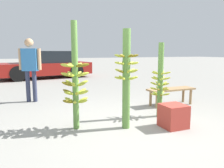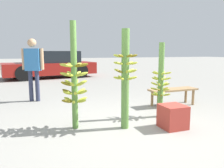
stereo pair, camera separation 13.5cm
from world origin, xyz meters
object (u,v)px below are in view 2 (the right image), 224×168
object	(u,v)px
banana_stalk_left	(74,79)
banana_stalk_center	(125,78)
banana_stalk_right	(161,81)
parked_car	(51,65)
vendor_person	(33,64)
market_bench	(173,92)
produce_crate	(173,117)

from	to	relation	value
banana_stalk_left	banana_stalk_center	world-z (taller)	banana_stalk_left
banana_stalk_right	parked_car	distance (m)	7.64
banana_stalk_center	parked_car	bearing A→B (deg)	93.69
vendor_person	parked_car	bearing A→B (deg)	-75.54
vendor_person	parked_car	xyz separation A→B (m)	(0.86, 5.20, -0.33)
banana_stalk_right	parked_car	size ratio (longest dim) A/B	0.32
banana_stalk_center	vendor_person	distance (m)	2.99
banana_stalk_center	banana_stalk_right	bearing A→B (deg)	21.24
banana_stalk_center	market_bench	xyz separation A→B (m)	(1.69, 1.02, -0.51)
banana_stalk_left	banana_stalk_center	size ratio (longest dim) A/B	1.07
banana_stalk_center	market_bench	size ratio (longest dim) A/B	1.36
vendor_person	parked_car	distance (m)	5.28
vendor_person	produce_crate	size ratio (longest dim) A/B	4.08
parked_car	banana_stalk_right	bearing A→B (deg)	-177.51
banana_stalk_left	banana_stalk_right	size ratio (longest dim) A/B	1.21
banana_stalk_center	banana_stalk_right	xyz separation A→B (m)	(0.90, 0.35, -0.14)
banana_stalk_left	vendor_person	xyz separation A→B (m)	(-0.60, 2.37, 0.14)
banana_stalk_center	produce_crate	distance (m)	1.03
banana_stalk_left	parked_car	bearing A→B (deg)	87.97
banana_stalk_left	produce_crate	world-z (taller)	banana_stalk_left
banana_stalk_left	banana_stalk_center	distance (m)	0.83
banana_stalk_left	produce_crate	bearing A→B (deg)	-20.12
parked_car	produce_crate	world-z (taller)	parked_car
banana_stalk_left	produce_crate	distance (m)	1.74
vendor_person	banana_stalk_right	bearing A→B (deg)	158.52
produce_crate	banana_stalk_left	bearing A→B (deg)	159.88
vendor_person	market_bench	xyz separation A→B (m)	(3.06, -1.64, -0.62)
market_bench	produce_crate	world-z (taller)	market_bench
vendor_person	produce_crate	xyz separation A→B (m)	(2.12, -2.93, -0.76)
banana_stalk_left	banana_stalk_right	xyz separation A→B (m)	(1.68, 0.07, -0.12)
vendor_person	market_bench	distance (m)	3.53
banana_stalk_left	produce_crate	size ratio (longest dim) A/B	4.48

